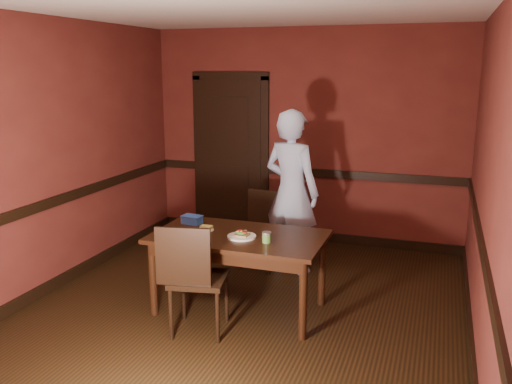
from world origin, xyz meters
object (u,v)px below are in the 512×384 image
Objects in this scene: dining_table at (239,272)px; cheese_saucer at (206,228)px; chair_far at (261,231)px; person at (291,192)px; sauce_jar at (267,237)px; chair_near at (199,277)px; sandwich_plate at (242,235)px; food_tub at (192,219)px.

dining_table is 0.51m from cheese_saucer.
chair_far is 0.58m from person.
dining_table is 10.97× the size of cheese_saucer.
person reaches higher than sauce_jar.
sauce_jar is (0.49, 0.36, 0.29)m from chair_near.
chair_far reaches higher than sandwich_plate.
sandwich_plate is 0.66m from food_tub.
food_tub reaches higher than cheese_saucer.
chair_near is at bearing -84.00° from chair_far.
chair_near is 1.71m from person.
person reaches higher than food_tub.
sauce_jar is 0.46× the size of food_tub.
sandwich_plate is 0.26m from sauce_jar.
person is at bearing -113.60° from chair_near.
chair_far is 1.60m from chair_near.
sauce_jar is at bearing -62.79° from chair_far.
sandwich_plate is at bearing -13.85° from cheese_saucer.
cheese_saucer is 0.28m from food_tub.
sauce_jar is 0.67× the size of cheese_saucer.
sauce_jar reaches higher than dining_table.
cheese_saucer is (-0.17, -1.09, 0.32)m from chair_far.
food_tub is at bearing 70.38° from person.
sauce_jar reaches higher than food_tub.
person reaches higher than sandwich_plate.
cheese_saucer is at bearing -92.45° from chair_far.
food_tub is (-0.38, 0.67, 0.29)m from chair_near.
sauce_jar reaches higher than sandwich_plate.
chair_far is at bearing 80.97° from cheese_saucer.
chair_near is 0.55m from sandwich_plate.
chair_far is 3.30× the size of sandwich_plate.
chair_far is at bearing -101.84° from chair_near.
chair_far is 6.01× the size of cheese_saucer.
sauce_jar is 0.66m from cheese_saucer.
chair_far is at bearing 110.63° from sauce_jar.
sandwich_plate reaches higher than cheese_saucer.
person is at bearing 95.81° from sauce_jar.
sauce_jar is (0.31, -0.13, 0.41)m from dining_table.
chair_far is 1.25m from sandwich_plate.
chair_far is at bearing 74.95° from food_tub.
sandwich_plate is (-0.12, -1.21, -0.15)m from person.
sauce_jar is 0.92m from food_tub.
cheese_saucer is (-0.33, 0.03, 0.38)m from dining_table.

